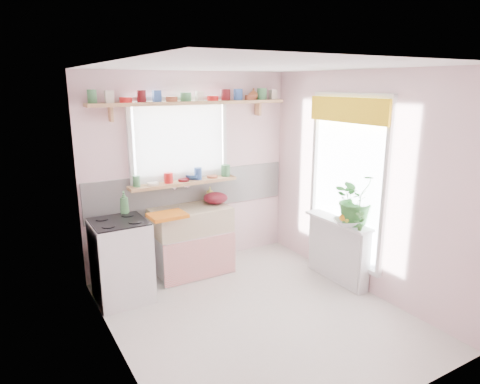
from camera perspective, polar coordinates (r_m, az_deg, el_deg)
room at (r=5.20m, az=3.39°, el=3.42°), size 3.20×3.20×3.20m
sink_unit at (r=5.45m, az=-6.49°, el=-6.42°), size 0.95×0.65×1.11m
cooker at (r=4.94m, az=-15.54°, el=-8.76°), size 0.58×0.58×0.93m
radiator_ledge at (r=5.36m, az=12.93°, el=-7.43°), size 0.22×0.95×0.78m
windowsill at (r=5.41m, az=-7.51°, el=1.24°), size 1.40×0.22×0.04m
pine_shelf at (r=5.33m, az=-6.30°, el=11.74°), size 2.52×0.24×0.04m
shelf_crockery at (r=5.32m, az=-6.32°, el=12.54°), size 2.47×0.11×0.12m
sill_crockery at (r=5.38m, az=-7.70°, el=2.00°), size 1.35×0.11×0.12m
dish_tray at (r=5.00m, az=-9.65°, el=-3.11°), size 0.43×0.33×0.04m
colander at (r=5.49m, az=-3.27°, el=-0.80°), size 0.40×0.40×0.14m
jade_plant at (r=5.03m, az=15.26°, el=-0.84°), size 0.62×0.56×0.61m
fruit_bowl at (r=5.03m, az=14.05°, el=-3.96°), size 0.38×0.38×0.07m
herb_pot at (r=4.88m, az=15.70°, el=-3.68°), size 0.14×0.11×0.23m
soap_bottle_sink at (r=5.62m, az=-4.01°, el=-0.23°), size 0.11×0.11×0.19m
sill_cup at (r=5.52m, az=-6.02°, el=2.22°), size 0.13×0.13×0.09m
sill_bowl at (r=5.51m, az=-6.31°, el=2.08°), size 0.22×0.22×0.06m
shelf_vase at (r=5.81m, az=1.82°, el=12.94°), size 0.17×0.17×0.15m
cooker_bottle at (r=4.98m, az=-15.18°, el=-1.37°), size 0.14×0.14×0.27m
fruit at (r=5.02m, az=14.09°, el=-3.28°), size 0.20×0.14×0.10m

